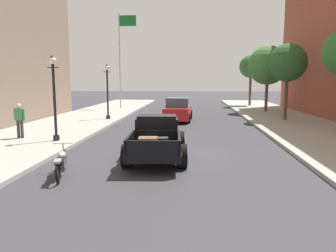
% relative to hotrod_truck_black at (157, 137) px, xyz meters
% --- Properties ---
extents(ground_plane, '(140.00, 140.00, 0.00)m').
position_rel_hotrod_truck_black_xyz_m(ground_plane, '(0.71, 0.35, -0.75)').
color(ground_plane, '#333338').
extents(hotrod_truck_black, '(2.37, 5.01, 1.58)m').
position_rel_hotrod_truck_black_xyz_m(hotrod_truck_black, '(0.00, 0.00, 0.00)').
color(hotrod_truck_black, black).
rests_on(hotrod_truck_black, ground).
extents(motorcycle_parked, '(0.78, 2.06, 0.93)m').
position_rel_hotrod_truck_black_xyz_m(motorcycle_parked, '(-2.60, -2.75, -0.31)').
color(motorcycle_parked, black).
rests_on(motorcycle_parked, ground).
extents(car_background_red, '(2.01, 4.37, 1.65)m').
position_rel_hotrod_truck_black_xyz_m(car_background_red, '(0.31, 10.92, 0.01)').
color(car_background_red, '#AD1E1E').
rests_on(car_background_red, ground).
extents(pedestrian_sidewalk_left, '(0.53, 0.22, 1.65)m').
position_rel_hotrod_truck_black_xyz_m(pedestrian_sidewalk_left, '(-6.83, 2.64, 0.33)').
color(pedestrian_sidewalk_left, '#333338').
rests_on(pedestrian_sidewalk_left, sidewalk_left).
extents(street_lamp_near, '(0.50, 0.32, 3.85)m').
position_rel_hotrod_truck_black_xyz_m(street_lamp_near, '(-4.86, 2.15, 1.63)').
color(street_lamp_near, black).
rests_on(street_lamp_near, sidewalk_left).
extents(street_lamp_far, '(0.50, 0.32, 3.85)m').
position_rel_hotrod_truck_black_xyz_m(street_lamp_far, '(-4.64, 10.45, 1.63)').
color(street_lamp_far, black).
rests_on(street_lamp_far, sidewalk_left).
extents(flagpole, '(1.74, 0.16, 9.16)m').
position_rel_hotrod_truck_black_xyz_m(flagpole, '(-5.58, 19.73, 5.02)').
color(flagpole, '#B2B2B7').
rests_on(flagpole, sidewalk_left).
extents(street_tree_second, '(2.58, 2.58, 5.19)m').
position_rel_hotrod_truck_black_xyz_m(street_tree_second, '(7.75, 10.95, 3.27)').
color(street_tree_second, brown).
rests_on(street_tree_second, sidewalk_right).
extents(street_tree_third, '(3.36, 3.36, 5.67)m').
position_rel_hotrod_truck_black_xyz_m(street_tree_third, '(7.76, 16.95, 3.37)').
color(street_tree_third, brown).
rests_on(street_tree_third, sidewalk_right).
extents(street_tree_farthest, '(2.44, 2.44, 5.36)m').
position_rel_hotrod_truck_black_xyz_m(street_tree_farthest, '(7.49, 23.56, 3.50)').
color(street_tree_farthest, brown).
rests_on(street_tree_farthest, sidewalk_right).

